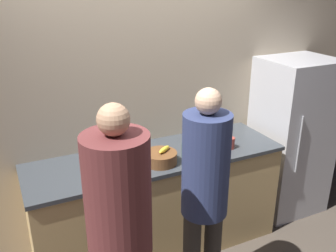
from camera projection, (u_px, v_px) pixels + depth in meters
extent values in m
cube|color=#C6B293|center=(140.00, 105.00, 3.41)|extent=(5.20, 0.06, 2.60)
cube|color=tan|center=(157.00, 203.00, 3.43)|extent=(2.21, 0.69, 0.92)
cube|color=#383D42|center=(156.00, 156.00, 3.25)|extent=(2.24, 0.72, 0.03)
cube|color=#B7B7BC|center=(291.00, 137.00, 3.93)|extent=(0.71, 0.62, 1.66)
cylinder|color=#99999E|center=(299.00, 145.00, 3.55)|extent=(0.02, 0.02, 0.58)
cylinder|color=brown|center=(118.00, 196.00, 2.11)|extent=(0.38, 0.38, 0.75)
sphere|color=tan|center=(113.00, 119.00, 1.94)|extent=(0.18, 0.18, 0.18)
cylinder|color=navy|center=(206.00, 165.00, 2.53)|extent=(0.33, 0.33, 0.73)
sphere|color=#DBAD89|center=(208.00, 101.00, 2.36)|extent=(0.17, 0.17, 0.17)
cylinder|color=brown|center=(160.00, 158.00, 3.08)|extent=(0.27, 0.27, 0.10)
ellipsoid|color=yellow|center=(164.00, 149.00, 3.07)|extent=(0.15, 0.12, 0.04)
cylinder|color=#ADA393|center=(217.00, 130.00, 3.57)|extent=(0.12, 0.12, 0.14)
cylinder|color=#99754C|center=(217.00, 121.00, 3.53)|extent=(0.01, 0.05, 0.22)
cylinder|color=#99754C|center=(219.00, 120.00, 3.54)|extent=(0.03, 0.04, 0.22)
cylinder|color=#99754C|center=(219.00, 121.00, 3.52)|extent=(0.05, 0.01, 0.22)
cylinder|color=#236033|center=(185.00, 150.00, 3.18)|extent=(0.06, 0.06, 0.12)
cylinder|color=#236033|center=(185.00, 142.00, 3.15)|extent=(0.03, 0.03, 0.04)
cylinder|color=black|center=(185.00, 139.00, 3.14)|extent=(0.03, 0.03, 0.01)
cylinder|color=silver|center=(206.00, 139.00, 3.42)|extent=(0.05, 0.05, 0.11)
cylinder|color=silver|center=(206.00, 132.00, 3.39)|extent=(0.02, 0.02, 0.04)
cylinder|color=black|center=(206.00, 129.00, 3.38)|extent=(0.03, 0.03, 0.01)
cylinder|color=#335184|center=(198.00, 131.00, 3.62)|extent=(0.08, 0.08, 0.09)
cylinder|color=#A33D33|center=(230.00, 143.00, 3.35)|extent=(0.09, 0.09, 0.10)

